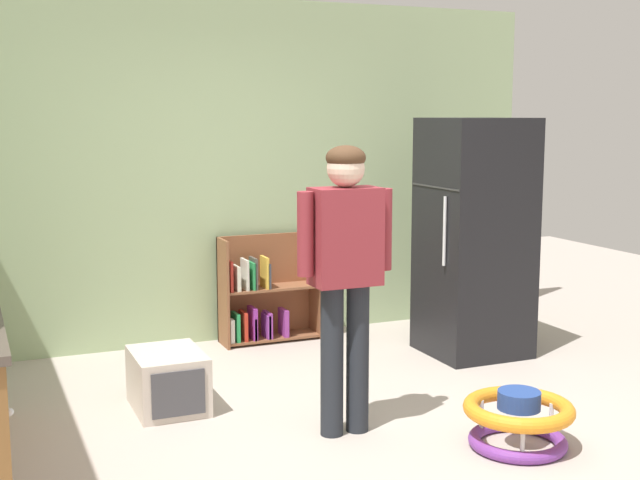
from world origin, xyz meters
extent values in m
plane|color=#B1A49A|center=(0.00, 0.00, 0.00)|extent=(12.00, 12.00, 0.00)
cube|color=#9EB787|center=(0.00, 2.33, 1.35)|extent=(5.20, 0.06, 2.70)
sphere|color=silver|center=(-1.89, -0.46, 0.56)|extent=(0.04, 0.04, 0.04)
sphere|color=silver|center=(-1.89, 0.21, 0.56)|extent=(0.04, 0.04, 0.04)
cube|color=black|center=(1.51, 1.20, 0.89)|extent=(0.70, 0.68, 1.78)
cylinder|color=silver|center=(1.14, 1.03, 0.98)|extent=(0.02, 0.02, 0.50)
cube|color=#333333|center=(1.16, 1.20, 1.28)|extent=(0.01, 0.67, 0.01)
cube|color=brown|center=(-0.18, 2.11, 0.42)|extent=(0.02, 0.28, 0.85)
cube|color=brown|center=(0.60, 2.11, 0.42)|extent=(0.02, 0.28, 0.85)
cube|color=brown|center=(0.21, 2.24, 0.42)|extent=(0.80, 0.02, 0.85)
cube|color=brown|center=(0.21, 2.11, 0.03)|extent=(0.76, 0.24, 0.02)
cube|color=brown|center=(0.21, 2.11, 0.43)|extent=(0.76, 0.24, 0.02)
cube|color=beige|center=(-0.14, 2.08, 0.13)|extent=(0.03, 0.17, 0.19)
cube|color=#B02C22|center=(-0.14, 2.08, 0.56)|extent=(0.02, 0.17, 0.24)
cube|color=#248A48|center=(-0.10, 2.08, 0.15)|extent=(0.03, 0.17, 0.22)
cube|color=beige|center=(-0.09, 2.08, 0.54)|extent=(0.03, 0.17, 0.19)
cube|color=red|center=(-0.03, 2.08, 0.15)|extent=(0.03, 0.17, 0.23)
cube|color=beige|center=(-0.01, 2.08, 0.57)|extent=(0.02, 0.17, 0.24)
cube|color=purple|center=(0.04, 2.08, 0.17)|extent=(0.03, 0.17, 0.26)
cube|color=#258444|center=(0.04, 2.08, 0.55)|extent=(0.03, 0.17, 0.22)
cube|color=gold|center=(0.05, 2.08, 0.13)|extent=(0.02, 0.17, 0.18)
cube|color=#46433B|center=(0.06, 2.08, 0.57)|extent=(0.02, 0.17, 0.25)
cube|color=purple|center=(0.16, 2.08, 0.13)|extent=(0.03, 0.17, 0.19)
cube|color=#383D43|center=(0.17, 2.08, 0.55)|extent=(0.02, 0.17, 0.20)
cube|color=#893693|center=(0.17, 2.08, 0.14)|extent=(0.03, 0.17, 0.21)
cube|color=gold|center=(0.15, 2.08, 0.57)|extent=(0.02, 0.17, 0.25)
cube|color=#913692|center=(0.31, 2.08, 0.15)|extent=(0.03, 0.17, 0.22)
cylinder|color=#20242B|center=(-0.15, 0.08, 0.43)|extent=(0.13, 0.13, 0.86)
cylinder|color=#20242B|center=(0.01, 0.08, 0.43)|extent=(0.13, 0.13, 0.86)
cube|color=maroon|center=(-0.07, 0.08, 1.14)|extent=(0.38, 0.22, 0.54)
cylinder|color=maroon|center=(-0.31, 0.08, 1.16)|extent=(0.09, 0.09, 0.46)
cylinder|color=maroon|center=(0.17, 0.08, 1.16)|extent=(0.09, 0.09, 0.46)
sphere|color=beige|center=(-0.07, 0.08, 1.51)|extent=(0.21, 0.21, 0.21)
ellipsoid|color=#482F1D|center=(-0.07, 0.08, 1.57)|extent=(0.22, 0.22, 0.14)
torus|color=#743696|center=(0.71, -0.49, 0.04)|extent=(0.54, 0.54, 0.07)
torus|color=orange|center=(0.71, -0.49, 0.22)|extent=(0.60, 0.60, 0.08)
cylinder|color=navy|center=(0.71, -0.49, 0.27)|extent=(0.23, 0.23, 0.10)
cylinder|color=silver|center=(0.93, -0.49, 0.13)|extent=(0.02, 0.02, 0.18)
cylinder|color=silver|center=(0.60, -0.30, 0.13)|extent=(0.02, 0.02, 0.18)
cylinder|color=silver|center=(0.60, -0.68, 0.13)|extent=(0.02, 0.02, 0.18)
cube|color=beige|center=(-0.91, 0.87, 0.18)|extent=(0.42, 0.54, 0.36)
cube|color=#424247|center=(-0.91, 0.59, 0.18)|extent=(0.32, 0.01, 0.27)
camera|label=1|loc=(-2.02, -4.14, 1.81)|focal=47.61mm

